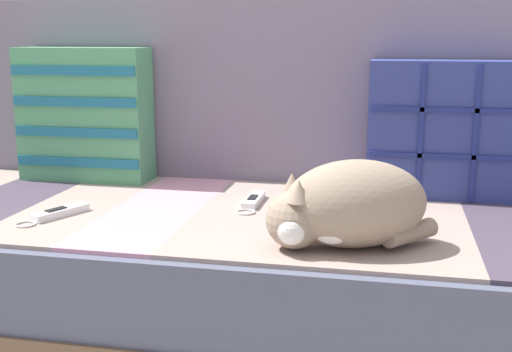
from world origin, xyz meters
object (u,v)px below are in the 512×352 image
object	(u,v)px
couch	(207,275)
game_remote_near	(253,201)
throw_pillow_quilted	(446,130)
sleeping_cat	(345,207)
throw_pillow_striped	(85,114)
game_remote_far	(58,213)

from	to	relation	value
couch	game_remote_near	size ratio (longest dim) A/B	9.59
throw_pillow_quilted	sleeping_cat	distance (m)	0.55
throw_pillow_striped	game_remote_near	size ratio (longest dim) A/B	2.06
sleeping_cat	game_remote_far	bearing A→B (deg)	173.09
game_remote_near	sleeping_cat	bearing A→B (deg)	-49.12
throw_pillow_quilted	game_remote_far	xyz separation A→B (m)	(-0.93, -0.41, -0.18)
throw_pillow_quilted	sleeping_cat	bearing A→B (deg)	-114.96
game_remote_near	game_remote_far	bearing A→B (deg)	-153.95
throw_pillow_striped	sleeping_cat	world-z (taller)	throw_pillow_striped
throw_pillow_quilted	sleeping_cat	size ratio (longest dim) A/B	1.17
couch	sleeping_cat	world-z (taller)	sleeping_cat
couch	game_remote_far	distance (m)	0.42
throw_pillow_striped	game_remote_far	xyz separation A→B (m)	(0.12, -0.41, -0.19)
throw_pillow_quilted	sleeping_cat	world-z (taller)	throw_pillow_quilted
throw_pillow_quilted	game_remote_far	world-z (taller)	throw_pillow_quilted
couch	throw_pillow_quilted	distance (m)	0.75
game_remote_near	couch	bearing A→B (deg)	-165.81
game_remote_far	throw_pillow_quilted	bearing A→B (deg)	23.67
throw_pillow_striped	sleeping_cat	size ratio (longest dim) A/B	1.13
throw_pillow_quilted	game_remote_far	size ratio (longest dim) A/B	2.08
throw_pillow_quilted	game_remote_near	world-z (taller)	throw_pillow_quilted
couch	game_remote_near	bearing A→B (deg)	14.19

